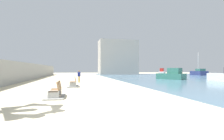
{
  "coord_description": "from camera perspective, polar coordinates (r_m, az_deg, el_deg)",
  "views": [
    {
      "loc": [
        -0.29,
        -7.43,
        1.7
      ],
      "look_at": [
        3.7,
        11.35,
        1.61
      ],
      "focal_mm": 27.63,
      "sensor_mm": 36.0,
      "label": 1
    }
  ],
  "objects": [
    {
      "name": "bench_near",
      "position": [
        10.95,
        -18.16,
        -7.44
      ],
      "size": [
        1.12,
        2.11,
        0.98
      ],
      "color": "#9E9E99",
      "rests_on": "ground"
    },
    {
      "name": "boat_distant",
      "position": [
        30.04,
        19.15,
        -1.6
      ],
      "size": [
        4.07,
        4.81,
        1.86
      ],
      "color": "#337060",
      "rests_on": "water_bay"
    },
    {
      "name": "water_bay",
      "position": [
        35.21,
        31.67,
        -2.5
      ],
      "size": [
        36.0,
        68.0,
        0.04
      ],
      "primitive_type": "cube",
      "color": "slate",
      "rests_on": "ground"
    },
    {
      "name": "bench_far",
      "position": [
        17.11,
        -12.72,
        -4.65
      ],
      "size": [
        1.14,
        2.12,
        0.98
      ],
      "color": "#9E9E99",
      "rests_on": "ground"
    },
    {
      "name": "harbor_building",
      "position": [
        55.18,
        1.94,
        4.14
      ],
      "size": [
        12.0,
        6.0,
        10.83
      ],
      "primitive_type": "cube",
      "color": "#ADAAA3",
      "rests_on": "ground"
    },
    {
      "name": "seawall",
      "position": [
        26.43,
        -27.84,
        -0.58
      ],
      "size": [
        0.8,
        64.0,
        2.64
      ],
      "primitive_type": "cube",
      "color": "#9E9E99",
      "rests_on": "ground"
    },
    {
      "name": "ground_plane",
      "position": [
        25.48,
        -11.35,
        -3.56
      ],
      "size": [
        120.0,
        120.0,
        0.0
      ],
      "primitive_type": "plane",
      "color": "beige"
    },
    {
      "name": "boat_far_left",
      "position": [
        55.66,
        16.27,
        -0.71
      ],
      "size": [
        4.76,
        6.11,
        1.96
      ],
      "color": "white",
      "rests_on": "water_bay"
    },
    {
      "name": "person_walking",
      "position": [
        22.49,
        -10.86,
        -1.78
      ],
      "size": [
        0.39,
        0.41,
        1.56
      ],
      "color": "gold",
      "rests_on": "ground"
    },
    {
      "name": "boat_outer",
      "position": [
        53.1,
        26.82,
        -0.77
      ],
      "size": [
        2.75,
        5.0,
        6.34
      ],
      "color": "navy",
      "rests_on": "water_bay"
    }
  ]
}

